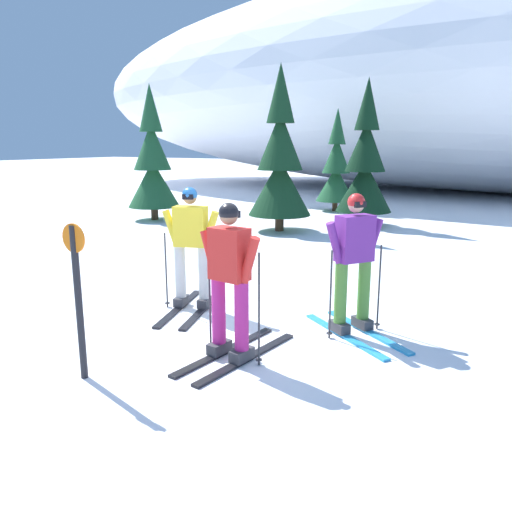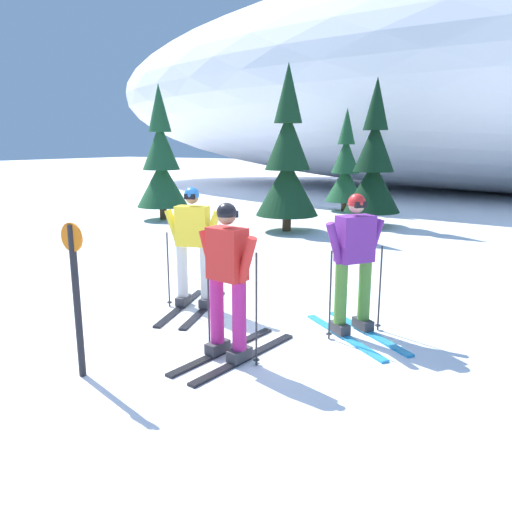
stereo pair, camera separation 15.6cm
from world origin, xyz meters
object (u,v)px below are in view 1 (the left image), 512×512
skier_yellow_jacket (191,246)px  skier_red_jacket (230,280)px  pine_tree_center_left (336,169)px  pine_tree_center_right (365,165)px  trail_marker_post (78,293)px  pine_tree_far_left (153,164)px  pine_tree_center (280,163)px  skier_purple_jacket (354,261)px

skier_yellow_jacket → skier_red_jacket: bearing=-41.2°
skier_red_jacket → pine_tree_center_left: size_ratio=0.50×
pine_tree_center_right → trail_marker_post: 10.60m
skier_red_jacket → pine_tree_far_left: size_ratio=0.43×
skier_yellow_jacket → trail_marker_post: size_ratio=1.10×
pine_tree_center_left → pine_tree_center: size_ratio=0.80×
skier_purple_jacket → pine_tree_center: 7.41m
pine_tree_far_left → pine_tree_center: (4.20, 0.04, 0.11)m
skier_red_jacket → pine_tree_center: size_ratio=0.40×
skier_purple_jacket → pine_tree_center_left: pine_tree_center_left is taller
pine_tree_center → pine_tree_center_right: (1.67, 1.93, -0.10)m
skier_purple_jacket → pine_tree_center: pine_tree_center is taller
pine_tree_center_left → skier_red_jacket: bearing=-75.0°
skier_yellow_jacket → trail_marker_post: bearing=-81.7°
pine_tree_far_left → pine_tree_center: size_ratio=0.94×
skier_purple_jacket → pine_tree_far_left: 10.28m
pine_tree_far_left → skier_red_jacket: bearing=-45.7°
skier_purple_jacket → pine_tree_center_right: size_ratio=0.43×
pine_tree_center_left → pine_tree_center_right: pine_tree_center_right is taller
pine_tree_center_right → trail_marker_post: bearing=-87.7°
trail_marker_post → skier_purple_jacket: bearing=52.0°
skier_purple_jacket → pine_tree_center_right: bearing=106.2°
pine_tree_center → pine_tree_center_right: bearing=49.1°
pine_tree_center_left → trail_marker_post: (2.20, -13.18, -0.55)m
skier_purple_jacket → trail_marker_post: bearing=-128.0°
pine_tree_center_right → trail_marker_post: (0.42, -10.56, -0.80)m
skier_purple_jacket → pine_tree_center_right: (-2.35, 8.09, 0.78)m
skier_purple_jacket → trail_marker_post: 3.14m
skier_purple_jacket → trail_marker_post: skier_purple_jacket is taller
pine_tree_center → pine_tree_center_right: size_ratio=1.06×
trail_marker_post → pine_tree_center: bearing=103.6°
skier_red_jacket → pine_tree_center_left: (-3.24, 12.09, 0.55)m
pine_tree_center → skier_yellow_jacket: bearing=-74.6°
skier_purple_jacket → skier_yellow_jacket: (-2.27, -0.18, -0.01)m
skier_purple_jacket → skier_yellow_jacket: 2.27m
skier_yellow_jacket → skier_red_jacket: 1.83m
pine_tree_center_left → pine_tree_center: (0.11, -4.55, 0.35)m
pine_tree_far_left → pine_tree_center_left: pine_tree_far_left is taller
skier_yellow_jacket → pine_tree_center_right: 8.31m
skier_yellow_jacket → pine_tree_center_right: pine_tree_center_right is taller
skier_purple_jacket → pine_tree_center_right: pine_tree_center_right is taller
pine_tree_far_left → pine_tree_center_right: (5.88, 1.97, 0.01)m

